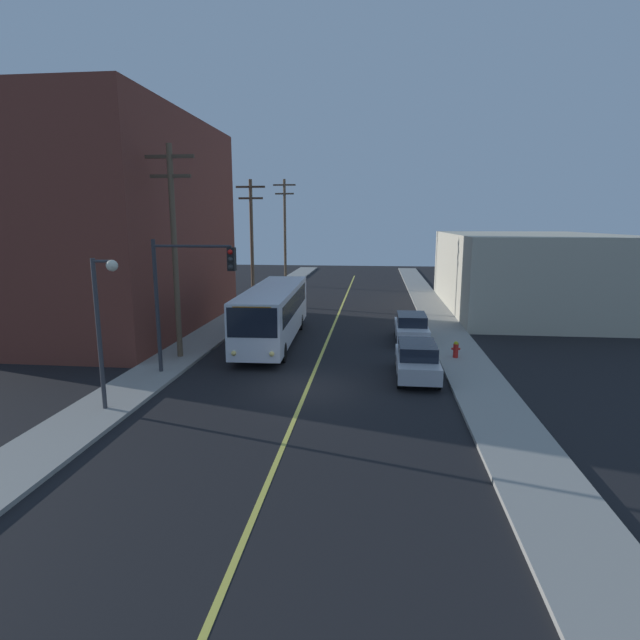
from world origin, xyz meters
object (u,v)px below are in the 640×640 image
object	(u,v)px
parked_car_white	(411,327)
utility_pole_near	(174,243)
street_lamp_left	(103,312)
city_bus	(274,311)
parked_car_silver	(417,360)
utility_pole_mid	(252,236)
traffic_signal_left_corner	(189,282)
fire_hydrant	(456,349)
utility_pole_far	(285,228)

from	to	relation	value
parked_car_white	utility_pole_near	distance (m)	13.98
utility_pole_near	street_lamp_left	size ratio (longest dim) A/B	1.89
city_bus	parked_car_silver	distance (m)	9.83
city_bus	street_lamp_left	size ratio (longest dim) A/B	2.22
street_lamp_left	parked_car_white	bearing A→B (deg)	47.05
utility_pole_mid	traffic_signal_left_corner	world-z (taller)	utility_pole_mid
parked_car_silver	street_lamp_left	bearing A→B (deg)	-154.64
city_bus	fire_hydrant	xyz separation A→B (m)	(9.89, -2.84, -1.23)
parked_car_silver	utility_pole_far	distance (m)	34.63
parked_car_white	street_lamp_left	world-z (taller)	street_lamp_left
city_bus	parked_car_white	xyz separation A→B (m)	(7.93, 1.11, -0.98)
utility_pole_far	fire_hydrant	bearing A→B (deg)	-64.34
parked_car_white	utility_pole_mid	distance (m)	18.00
traffic_signal_left_corner	fire_hydrant	world-z (taller)	traffic_signal_left_corner
parked_car_white	traffic_signal_left_corner	distance (m)	13.42
parked_car_silver	street_lamp_left	size ratio (longest dim) A/B	0.80
utility_pole_far	street_lamp_left	size ratio (longest dim) A/B	2.02
utility_pole_mid	traffic_signal_left_corner	bearing A→B (deg)	-84.01
city_bus	fire_hydrant	bearing A→B (deg)	-16.01
utility_pole_near	fire_hydrant	bearing A→B (deg)	5.23
utility_pole_mid	utility_pole_far	world-z (taller)	utility_pole_far
parked_car_silver	utility_pole_near	distance (m)	12.91
parked_car_silver	city_bus	bearing A→B (deg)	142.02
parked_car_silver	utility_pole_mid	bearing A→B (deg)	122.32
parked_car_silver	street_lamp_left	distance (m)	13.05
utility_pole_mid	fire_hydrant	world-z (taller)	utility_pole_mid
traffic_signal_left_corner	fire_hydrant	size ratio (longest dim) A/B	7.14
parked_car_white	utility_pole_near	size ratio (longest dim) A/B	0.42
parked_car_silver	utility_pole_mid	xyz separation A→B (m)	(-12.18, 19.25, 4.86)
utility_pole_near	traffic_signal_left_corner	bearing A→B (deg)	-57.94
parked_car_white	traffic_signal_left_corner	xyz separation A→B (m)	(-10.29, -7.88, 3.46)
city_bus	utility_pole_far	distance (m)	26.78
utility_pole_near	fire_hydrant	world-z (taller)	utility_pole_near
parked_car_white	utility_pole_near	xyz separation A→B (m)	(-11.96, -5.22, 5.00)
city_bus	parked_car_white	bearing A→B (deg)	7.95
street_lamp_left	fire_hydrant	size ratio (longest dim) A/B	6.55
utility_pole_mid	street_lamp_left	bearing A→B (deg)	-88.42
street_lamp_left	utility_pole_far	bearing A→B (deg)	90.35
city_bus	parked_car_white	world-z (taller)	city_bus
parked_car_white	utility_pole_near	world-z (taller)	utility_pole_near
street_lamp_left	parked_car_silver	bearing A→B (deg)	25.36
parked_car_silver	utility_pole_far	world-z (taller)	utility_pole_far
parked_car_white	utility_pole_mid	bearing A→B (deg)	135.64
parked_car_silver	fire_hydrant	world-z (taller)	parked_car_silver
parked_car_white	utility_pole_far	xyz separation A→B (m)	(-11.94, 25.00, 5.39)
utility_pole_far	traffic_signal_left_corner	xyz separation A→B (m)	(1.64, -32.88, -1.93)
parked_car_silver	parked_car_white	bearing A→B (deg)	88.29
parked_car_white	parked_car_silver	bearing A→B (deg)	-91.71
city_bus	parked_car_white	size ratio (longest dim) A/B	2.78
utility_pole_near	street_lamp_left	distance (m)	7.66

